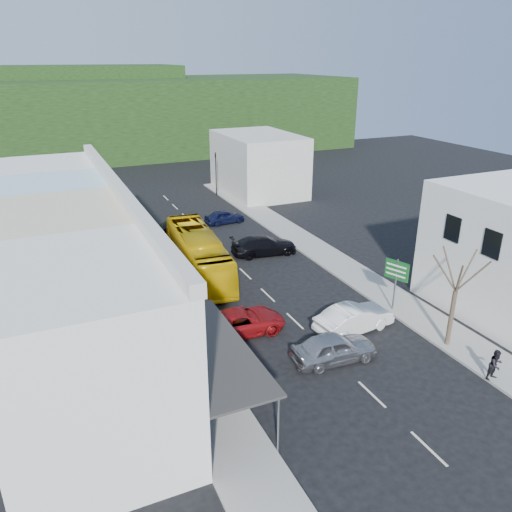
{
  "coord_description": "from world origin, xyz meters",
  "views": [
    {
      "loc": [
        -13.44,
        -24.14,
        15.47
      ],
      "look_at": [
        0.0,
        6.0,
        2.2
      ],
      "focal_mm": 35.0,
      "sensor_mm": 36.0,
      "label": 1
    }
  ],
  "objects_px": {
    "pedestrian_left": "(161,327)",
    "car_silver": "(334,350)",
    "bus": "(198,255)",
    "traffic_signal": "(216,174)",
    "pedestrian_right": "(496,365)",
    "car_red": "(241,322)",
    "street_tree": "(455,291)",
    "car_white": "(354,320)",
    "direction_sign": "(395,286)"
  },
  "relations": [
    {
      "from": "pedestrian_left",
      "to": "pedestrian_right",
      "type": "xyz_separation_m",
      "value": [
        14.54,
        -10.6,
        0.0
      ]
    },
    {
      "from": "pedestrian_right",
      "to": "car_red",
      "type": "bearing_deg",
      "value": 132.58
    },
    {
      "from": "pedestrian_right",
      "to": "traffic_signal",
      "type": "bearing_deg",
      "value": 87.61
    },
    {
      "from": "car_white",
      "to": "pedestrian_left",
      "type": "distance_m",
      "value": 11.45
    },
    {
      "from": "pedestrian_left",
      "to": "traffic_signal",
      "type": "bearing_deg",
      "value": -18.94
    },
    {
      "from": "car_red",
      "to": "pedestrian_right",
      "type": "distance_m",
      "value": 13.89
    },
    {
      "from": "pedestrian_left",
      "to": "street_tree",
      "type": "relative_size",
      "value": 0.24
    },
    {
      "from": "car_red",
      "to": "direction_sign",
      "type": "height_order",
      "value": "direction_sign"
    },
    {
      "from": "car_silver",
      "to": "bus",
      "type": "bearing_deg",
      "value": 15.86
    },
    {
      "from": "street_tree",
      "to": "car_white",
      "type": "bearing_deg",
      "value": 137.09
    },
    {
      "from": "direction_sign",
      "to": "car_silver",
      "type": "bearing_deg",
      "value": -175.3
    },
    {
      "from": "pedestrian_right",
      "to": "direction_sign",
      "type": "bearing_deg",
      "value": 86.2
    },
    {
      "from": "pedestrian_right",
      "to": "car_silver",
      "type": "bearing_deg",
      "value": 139.76
    },
    {
      "from": "car_red",
      "to": "street_tree",
      "type": "xyz_separation_m",
      "value": [
        10.21,
        -6.18,
        2.79
      ]
    },
    {
      "from": "direction_sign",
      "to": "traffic_signal",
      "type": "xyz_separation_m",
      "value": [
        -0.6,
        31.98,
        0.75
      ]
    },
    {
      "from": "car_silver",
      "to": "traffic_signal",
      "type": "bearing_deg",
      "value": -6.03
    },
    {
      "from": "car_white",
      "to": "pedestrian_right",
      "type": "relative_size",
      "value": 2.59
    },
    {
      "from": "car_white",
      "to": "car_red",
      "type": "distance_m",
      "value": 6.79
    },
    {
      "from": "car_red",
      "to": "direction_sign",
      "type": "distance_m",
      "value": 10.21
    },
    {
      "from": "bus",
      "to": "pedestrian_left",
      "type": "bearing_deg",
      "value": -115.38
    },
    {
      "from": "pedestrian_left",
      "to": "car_red",
      "type": "bearing_deg",
      "value": -94.57
    },
    {
      "from": "bus",
      "to": "car_red",
      "type": "distance_m",
      "value": 9.37
    },
    {
      "from": "car_red",
      "to": "street_tree",
      "type": "distance_m",
      "value": 12.26
    },
    {
      "from": "bus",
      "to": "car_silver",
      "type": "distance_m",
      "value": 14.48
    },
    {
      "from": "pedestrian_left",
      "to": "traffic_signal",
      "type": "xyz_separation_m",
      "value": [
        14.04,
        29.56,
        1.57
      ]
    },
    {
      "from": "traffic_signal",
      "to": "pedestrian_left",
      "type": "bearing_deg",
      "value": 76.58
    },
    {
      "from": "car_white",
      "to": "car_silver",
      "type": "bearing_deg",
      "value": 121.43
    },
    {
      "from": "car_red",
      "to": "street_tree",
      "type": "height_order",
      "value": "street_tree"
    },
    {
      "from": "direction_sign",
      "to": "street_tree",
      "type": "bearing_deg",
      "value": -109.55
    },
    {
      "from": "bus",
      "to": "car_white",
      "type": "relative_size",
      "value": 2.64
    },
    {
      "from": "car_red",
      "to": "pedestrian_left",
      "type": "distance_m",
      "value": 4.71
    },
    {
      "from": "car_red",
      "to": "direction_sign",
      "type": "bearing_deg",
      "value": -96.94
    },
    {
      "from": "pedestrian_left",
      "to": "car_silver",
      "type": "bearing_deg",
      "value": -118.75
    },
    {
      "from": "car_silver",
      "to": "direction_sign",
      "type": "bearing_deg",
      "value": -59.95
    },
    {
      "from": "car_silver",
      "to": "car_white",
      "type": "distance_m",
      "value": 3.63
    },
    {
      "from": "street_tree",
      "to": "car_silver",
      "type": "bearing_deg",
      "value": 168.45
    },
    {
      "from": "car_white",
      "to": "car_red",
      "type": "xyz_separation_m",
      "value": [
        -6.3,
        2.54,
        0.0
      ]
    },
    {
      "from": "car_red",
      "to": "direction_sign",
      "type": "relative_size",
      "value": 1.26
    },
    {
      "from": "bus",
      "to": "traffic_signal",
      "type": "height_order",
      "value": "traffic_signal"
    },
    {
      "from": "pedestrian_left",
      "to": "pedestrian_right",
      "type": "relative_size",
      "value": 1.0
    },
    {
      "from": "car_white",
      "to": "street_tree",
      "type": "bearing_deg",
      "value": -139.95
    },
    {
      "from": "car_white",
      "to": "pedestrian_right",
      "type": "height_order",
      "value": "pedestrian_right"
    },
    {
      "from": "bus",
      "to": "car_red",
      "type": "height_order",
      "value": "bus"
    },
    {
      "from": "pedestrian_right",
      "to": "car_white",
      "type": "bearing_deg",
      "value": 113.8
    },
    {
      "from": "pedestrian_left",
      "to": "car_white",
      "type": "bearing_deg",
      "value": -101.03
    },
    {
      "from": "car_red",
      "to": "traffic_signal",
      "type": "xyz_separation_m",
      "value": [
        9.43,
        30.46,
        1.87
      ]
    },
    {
      "from": "street_tree",
      "to": "car_red",
      "type": "bearing_deg",
      "value": 148.82
    },
    {
      "from": "car_silver",
      "to": "direction_sign",
      "type": "xyz_separation_m",
      "value": [
        6.57,
        3.27,
        1.12
      ]
    },
    {
      "from": "bus",
      "to": "car_red",
      "type": "relative_size",
      "value": 2.52
    },
    {
      "from": "pedestrian_left",
      "to": "bus",
      "type": "bearing_deg",
      "value": -24.2
    }
  ]
}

